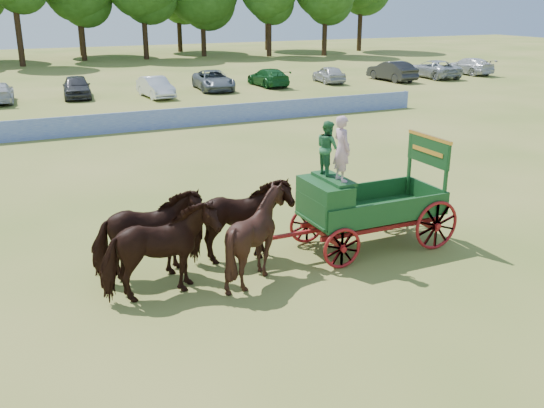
{
  "coord_description": "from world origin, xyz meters",
  "views": [
    {
      "loc": [
        -12.09,
        -13.41,
        6.58
      ],
      "look_at": [
        -5.54,
        0.71,
        1.3
      ],
      "focal_mm": 40.0,
      "sensor_mm": 36.0,
      "label": 1
    }
  ],
  "objects": [
    {
      "name": "parked_cars",
      "position": [
        2.57,
        30.18,
        0.74
      ],
      "size": [
        56.35,
        6.83,
        1.64
      ],
      "color": "silver",
      "rests_on": "ground"
    },
    {
      "name": "sponsor_banner",
      "position": [
        -1.0,
        18.0,
        0.53
      ],
      "size": [
        26.0,
        0.08,
        1.05
      ],
      "primitive_type": "cube",
      "color": "#203EAE",
      "rests_on": "ground"
    },
    {
      "name": "horse_lead_right",
      "position": [
        -9.07,
        0.26,
        1.12
      ],
      "size": [
        2.68,
        1.26,
        2.24
      ],
      "primitive_type": "imported",
      "rotation": [
        0.0,
        0.0,
        1.55
      ],
      "color": "black",
      "rests_on": "ground"
    },
    {
      "name": "horse_wheel_right",
      "position": [
        -6.67,
        0.26,
        1.12
      ],
      "size": [
        2.76,
        1.45,
        2.24
      ],
      "primitive_type": "imported",
      "rotation": [
        0.0,
        0.0,
        1.48
      ],
      "color": "black",
      "rests_on": "ground"
    },
    {
      "name": "horse_lead_left",
      "position": [
        -9.07,
        -0.84,
        1.12
      ],
      "size": [
        2.74,
        1.4,
        2.24
      ],
      "primitive_type": "imported",
      "rotation": [
        0.0,
        0.0,
        1.64
      ],
      "color": "black",
      "rests_on": "ground"
    },
    {
      "name": "horse_wheel_left",
      "position": [
        -6.67,
        -0.84,
        1.12
      ],
      "size": [
        2.22,
        2.02,
        2.25
      ],
      "primitive_type": "imported",
      "rotation": [
        0.0,
        0.0,
        1.46
      ],
      "color": "black",
      "rests_on": "ground"
    },
    {
      "name": "ground",
      "position": [
        0.0,
        0.0,
        0.0
      ],
      "size": [
        160.0,
        160.0,
        0.0
      ],
      "primitive_type": "plane",
      "color": "#9C8C46",
      "rests_on": "ground"
    },
    {
      "name": "farm_dray",
      "position": [
        -3.71,
        -0.28,
        1.62
      ],
      "size": [
        6.0,
        2.0,
        3.84
      ],
      "color": "#A71020",
      "rests_on": "ground"
    }
  ]
}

